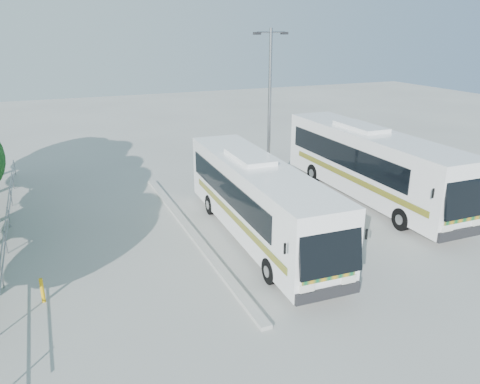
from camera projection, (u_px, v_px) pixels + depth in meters
name	position (u px, v px, depth m)	size (l,w,h in m)	color
ground	(254.00, 242.00, 20.66)	(100.00, 100.00, 0.00)	#ADADA7
kerb_divider	(191.00, 231.00, 21.53)	(0.40, 16.00, 0.15)	#B2B2AD
railing	(6.00, 228.00, 20.22)	(0.06, 22.00, 1.00)	gray
coach_main	(258.00, 198.00, 20.49)	(2.96, 12.32, 3.40)	white
coach_adjacent	(370.00, 163.00, 25.29)	(2.95, 13.34, 3.69)	white
lamppost	(269.00, 104.00, 25.78)	(2.18, 0.58, 8.93)	gray
bollard	(42.00, 290.00, 15.98)	(0.13, 0.13, 0.90)	gold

